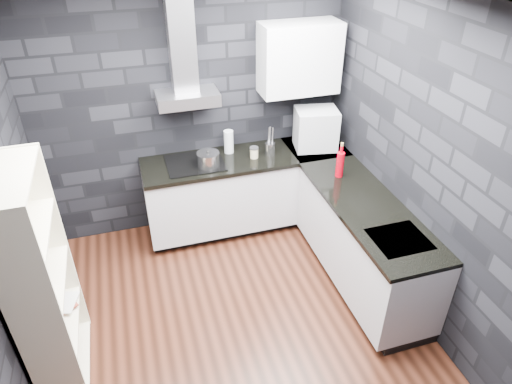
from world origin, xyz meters
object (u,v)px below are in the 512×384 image
storage_jar (254,153)px  bookshelf (41,283)px  glass_vase (229,142)px  utensil_crock (270,149)px  red_bottle (340,165)px  pot (208,160)px  appliance_garage (316,129)px  fruit_bowl (38,294)px

storage_jar → bookshelf: 2.40m
glass_vase → utensil_crock: bearing=-23.7°
storage_jar → red_bottle: bearing=-41.3°
storage_jar → red_bottle: (0.69, -0.60, 0.08)m
pot → appliance_garage: (1.20, 0.07, 0.15)m
appliance_garage → fruit_bowl: size_ratio=2.03×
pot → appliance_garage: size_ratio=0.51×
pot → red_bottle: size_ratio=0.86×
storage_jar → fruit_bowl: (-1.99, -1.49, -0.02)m
bookshelf → pot: bearing=39.6°
pot → appliance_garage: appliance_garage is taller
red_bottle → storage_jar: bearing=138.7°
utensil_crock → fruit_bowl: size_ratio=0.62×
storage_jar → appliance_garage: (0.70, 0.02, 0.17)m
pot → glass_vase: (0.27, 0.24, 0.05)m
red_bottle → bookshelf: bearing=-164.7°
appliance_garage → fruit_bowl: appliance_garage is taller
pot → fruit_bowl: (-1.49, -1.44, -0.04)m
glass_vase → bookshelf: size_ratio=0.14×
pot → appliance_garage: 1.21m
fruit_bowl → storage_jar: bearing=36.8°
pot → storage_jar: pot is taller
glass_vase → storage_jar: size_ratio=2.38×
red_bottle → fruit_bowl: (-2.68, -0.88, -0.09)m
pot → glass_vase: glass_vase is taller
red_bottle → appliance_garage: bearing=89.1°
glass_vase → red_bottle: 1.21m
utensil_crock → appliance_garage: (0.52, 0.01, 0.16)m
appliance_garage → red_bottle: bearing=-80.4°
appliance_garage → bookshelf: 3.02m
glass_vase → pot: bearing=-138.6°
red_bottle → fruit_bowl: 2.82m
storage_jar → fruit_bowl: 2.49m
glass_vase → bookshelf: bearing=-139.0°
storage_jar → bookshelf: bearing=-146.1°
fruit_bowl → bookshelf: bearing=90.0°
appliance_garage → bookshelf: bearing=-142.7°
bookshelf → fruit_bowl: size_ratio=8.43×
appliance_garage → storage_jar: bearing=-167.6°
glass_vase → utensil_crock: 0.45m
storage_jar → red_bottle: 0.92m
storage_jar → appliance_garage: size_ratio=0.24×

